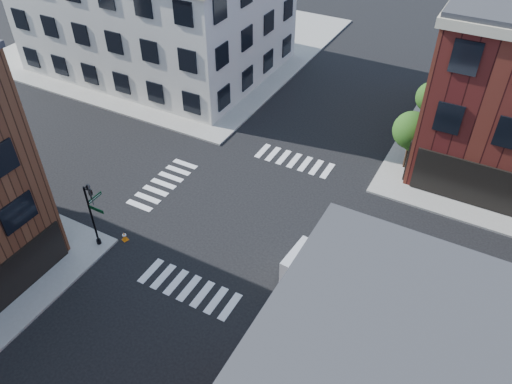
{
  "coord_description": "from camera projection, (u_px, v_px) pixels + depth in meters",
  "views": [
    {
      "loc": [
        12.06,
        -21.27,
        22.1
      ],
      "look_at": [
        0.69,
        -0.33,
        2.5
      ],
      "focal_mm": 35.0,
      "sensor_mm": 36.0,
      "label": 1
    }
  ],
  "objects": [
    {
      "name": "tree_near",
      "position": [
        412.0,
        132.0,
        34.89
      ],
      "size": [
        2.69,
        2.69,
        4.49
      ],
      "color": "black",
      "rests_on": "ground"
    },
    {
      "name": "ground",
      "position": [
        249.0,
        215.0,
        32.92
      ],
      "size": [
        120.0,
        120.0,
        0.0
      ],
      "primitive_type": "plane",
      "color": "black",
      "rests_on": "ground"
    },
    {
      "name": "box_truck",
      "position": [
        364.0,
        291.0,
        25.48
      ],
      "size": [
        8.57,
        3.22,
        3.81
      ],
      "rotation": [
        0.0,
        0.0,
        -0.08
      ],
      "color": "white",
      "rests_on": "ground"
    },
    {
      "name": "sidewalk_nw",
      "position": [
        175.0,
        41.0,
        54.86
      ],
      "size": [
        30.0,
        30.0,
        0.15
      ],
      "primitive_type": "cube",
      "color": "gray",
      "rests_on": "ground"
    },
    {
      "name": "traffic_cone",
      "position": [
        125.0,
        236.0,
        30.95
      ],
      "size": [
        0.44,
        0.44,
        0.64
      ],
      "rotation": [
        0.0,
        0.0,
        -0.33
      ],
      "color": "orange",
      "rests_on": "ground"
    },
    {
      "name": "signal_pole",
      "position": [
        92.0,
        209.0,
        29.05
      ],
      "size": [
        1.29,
        1.24,
        4.6
      ],
      "color": "black",
      "rests_on": "ground"
    },
    {
      "name": "building_nw",
      "position": [
        156.0,
        9.0,
        47.28
      ],
      "size": [
        22.0,
        16.0,
        11.0
      ],
      "primitive_type": "cube",
      "color": "beige",
      "rests_on": "ground"
    },
    {
      "name": "tree_far",
      "position": [
        432.0,
        99.0,
        39.15
      ],
      "size": [
        2.43,
        2.43,
        4.07
      ],
      "color": "black",
      "rests_on": "ground"
    }
  ]
}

